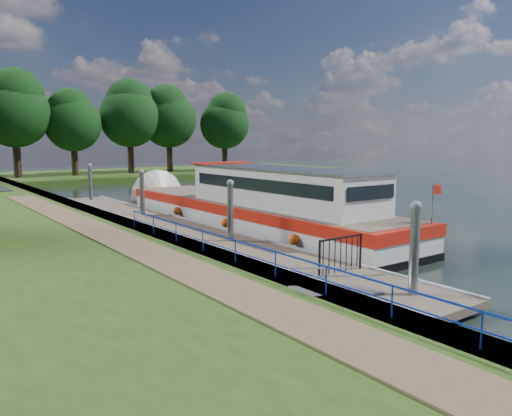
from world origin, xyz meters
TOP-DOWN VIEW (x-y plane):
  - ground at (0.00, 0.00)m, footprint 160.00×160.00m
  - bank_edge at (-2.55, 15.00)m, footprint 1.10×90.00m
  - far_bank at (12.00, 52.00)m, footprint 60.00×18.00m
  - footpath at (-4.40, 8.00)m, footprint 1.60×40.00m
  - blue_fence at (-2.75, 3.00)m, footprint 0.04×18.04m
  - pontoon at (0.00, 13.00)m, footprint 2.50×30.00m
  - mooring_piles at (0.00, 13.00)m, footprint 0.30×27.30m
  - gangway at (-1.85, 0.50)m, footprint 2.58×1.00m
  - gate_panel at (-0.00, 2.20)m, footprint 1.85×0.05m
  - barge at (3.60, 12.62)m, footprint 4.36×21.15m
  - horizon_trees at (-1.61, 48.68)m, footprint 54.38×10.03m

SIDE VIEW (x-z plane):
  - ground at x=0.00m, z-range 0.00..0.00m
  - pontoon at x=0.00m, z-range -0.10..0.46m
  - far_bank at x=12.00m, z-range 0.00..0.60m
  - bank_edge at x=-2.55m, z-range 0.00..0.78m
  - gangway at x=-1.85m, z-range 0.16..1.09m
  - footpath at x=-4.40m, z-range 0.78..0.83m
  - barge at x=3.60m, z-range -1.30..3.48m
  - gate_panel at x=0.00m, z-range 0.57..1.72m
  - mooring_piles at x=0.00m, z-range -0.50..3.05m
  - blue_fence at x=-2.75m, z-range 0.95..1.67m
  - horizon_trees at x=-1.61m, z-range 1.51..14.38m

